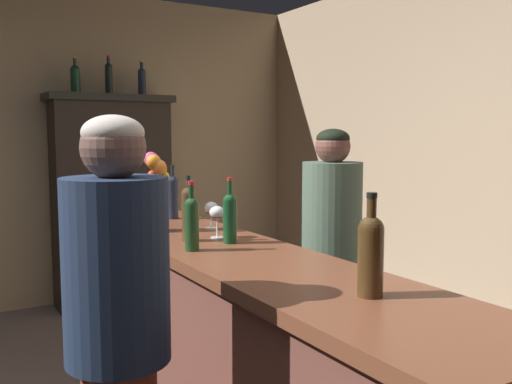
{
  "coord_description": "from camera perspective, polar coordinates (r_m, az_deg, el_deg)",
  "views": [
    {
      "loc": [
        -0.56,
        -2.01,
        1.48
      ],
      "look_at": [
        0.92,
        0.48,
        1.18
      ],
      "focal_mm": 39.47,
      "sensor_mm": 36.0,
      "label": 1
    }
  ],
  "objects": [
    {
      "name": "wall_back",
      "position": [
        5.11,
        -24.38,
        3.91
      ],
      "size": [
        5.45,
        0.12,
        2.7
      ],
      "primitive_type": "cube",
      "color": "tan",
      "rests_on": "ground"
    },
    {
      "name": "wine_bottle_rose",
      "position": [
        3.33,
        -8.42,
        -0.32
      ],
      "size": [
        0.06,
        0.06,
        0.32
      ],
      "color": "#1D2335",
      "rests_on": "bar_counter"
    },
    {
      "name": "display_bottle_midleft",
      "position": [
        5.01,
        -14.7,
        11.21
      ],
      "size": [
        0.06,
        0.06,
        0.32
      ],
      "color": "black",
      "rests_on": "display_cabinet"
    },
    {
      "name": "bar_counter",
      "position": [
        2.68,
        -3.4,
        -15.72
      ],
      "size": [
        0.57,
        3.08,
        0.99
      ],
      "color": "brown",
      "rests_on": "ground"
    },
    {
      "name": "wine_bottle_pinot",
      "position": [
        2.57,
        -2.67,
        -2.39
      ],
      "size": [
        0.06,
        0.06,
        0.3
      ],
      "color": "#143F20",
      "rests_on": "bar_counter"
    },
    {
      "name": "display_bottle_left",
      "position": [
        4.94,
        -17.84,
        10.98
      ],
      "size": [
        0.08,
        0.08,
        0.3
      ],
      "color": "#153424",
      "rests_on": "display_cabinet"
    },
    {
      "name": "bartender",
      "position": [
        2.96,
        7.64,
        -6.8
      ],
      "size": [
        0.31,
        0.31,
        1.51
      ],
      "rotation": [
        0.0,
        0.0,
        3.15
      ],
      "color": "#36302E",
      "rests_on": "ground"
    },
    {
      "name": "wine_glass_front",
      "position": [
        2.7,
        -3.97,
        -2.26
      ],
      "size": [
        0.07,
        0.07,
        0.15
      ],
      "color": "white",
      "rests_on": "bar_counter"
    },
    {
      "name": "patron_by_cabinet",
      "position": [
        1.84,
        -13.78,
        -14.26
      ],
      "size": [
        0.32,
        0.32,
        1.54
      ],
      "rotation": [
        0.0,
        0.0,
        0.91
      ],
      "color": "brown",
      "rests_on": "ground"
    },
    {
      "name": "cheese_plate",
      "position": [
        3.78,
        -12.17,
        -1.69
      ],
      "size": [
        0.16,
        0.16,
        0.01
      ],
      "primitive_type": "cylinder",
      "color": "white",
      "rests_on": "bar_counter"
    },
    {
      "name": "wine_bottle_syrah",
      "position": [
        2.63,
        -6.86,
        -1.96
      ],
      "size": [
        0.06,
        0.06,
        0.31
      ],
      "color": "#47311F",
      "rests_on": "bar_counter"
    },
    {
      "name": "wine_glass_mid",
      "position": [
        2.96,
        -4.56,
        -1.8
      ],
      "size": [
        0.07,
        0.07,
        0.14
      ],
      "color": "white",
      "rests_on": "bar_counter"
    },
    {
      "name": "wine_bottle_riesling",
      "position": [
        1.76,
        11.55,
        -5.91
      ],
      "size": [
        0.08,
        0.08,
        0.32
      ],
      "color": "#412C15",
      "rests_on": "bar_counter"
    },
    {
      "name": "display_cabinet",
      "position": [
        5.02,
        -14.35,
        -0.45
      ],
      "size": [
        1.06,
        0.38,
        1.81
      ],
      "color": "black",
      "rests_on": "ground"
    },
    {
      "name": "display_bottle_center",
      "position": [
        5.1,
        -11.49,
        11.05
      ],
      "size": [
        0.07,
        0.07,
        0.3
      ],
      "color": "#1A2637",
      "rests_on": "display_cabinet"
    },
    {
      "name": "wine_bottle_chardonnay",
      "position": [
        2.41,
        -6.54,
        -2.88
      ],
      "size": [
        0.06,
        0.06,
        0.3
      ],
      "color": "#1C3E1E",
      "rests_on": "bar_counter"
    },
    {
      "name": "flower_arrangement",
      "position": [
        2.92,
        -10.0,
        0.2
      ],
      "size": [
        0.13,
        0.15,
        0.41
      ],
      "color": "#562C25",
      "rests_on": "bar_counter"
    }
  ]
}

